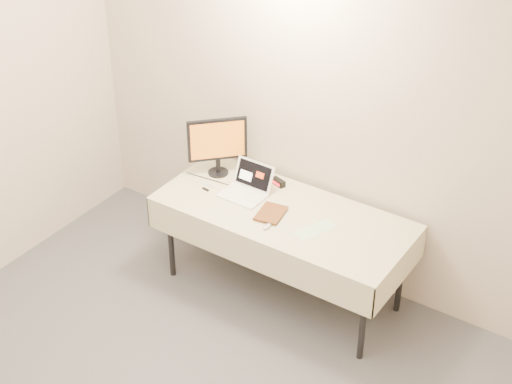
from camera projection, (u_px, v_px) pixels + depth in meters
The scene contains 9 objects.
back_wall at pixel (319, 110), 5.57m from camera, with size 4.00×0.10×2.70m, color beige.
table at pixel (283, 219), 5.62m from camera, with size 1.86×0.81×0.74m.
laptop at pixel (247, 187), 5.76m from camera, with size 0.32×0.31×0.21m.
monitor at pixel (217, 142), 5.88m from camera, with size 0.34×0.34×0.46m.
book at pixel (259, 198), 5.51m from camera, with size 0.18×0.02×0.24m, color #9B501C.
alarm_clock at pixel (278, 182), 5.87m from camera, with size 0.12×0.08×0.05m.
clicker at pixel (267, 226), 5.41m from camera, with size 0.04×0.09×0.02m, color #B5B5B7.
paper_form at pixel (315, 229), 5.40m from camera, with size 0.12×0.30×0.00m, color #B5E4B5.
usb_dongle at pixel (206, 189), 5.82m from camera, with size 0.06×0.02×0.01m, color black.
Camera 1 is at (2.40, -1.90, 3.88)m, focal length 55.00 mm.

